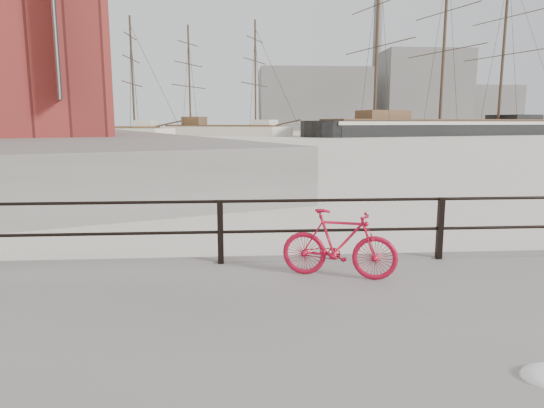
# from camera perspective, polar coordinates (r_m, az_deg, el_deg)

# --- Properties ---
(ground) EXTENTS (400.00, 400.00, 0.00)m
(ground) POSITION_cam_1_polar(r_m,az_deg,el_deg) (8.56, 18.45, -8.09)
(ground) COLOR white
(ground) RESTS_ON ground
(far_quay) EXTENTS (78.44, 148.07, 1.80)m
(far_quay) POSITION_cam_1_polar(r_m,az_deg,el_deg) (87.60, -29.29, 7.36)
(far_quay) COLOR gray
(far_quay) RESTS_ON ground
(guardrail) EXTENTS (28.00, 0.10, 1.00)m
(guardrail) POSITION_cam_1_polar(r_m,az_deg,el_deg) (8.21, 19.16, -2.74)
(guardrail) COLOR black
(guardrail) RESTS_ON promenade
(bicycle) EXTENTS (1.61, 0.76, 0.98)m
(bicycle) POSITION_cam_1_polar(r_m,az_deg,el_deg) (6.90, 7.90, -4.66)
(bicycle) COLOR #B70C29
(bicycle) RESTS_ON promenade
(barque_black) EXTENTS (66.24, 38.50, 35.42)m
(barque_black) POSITION_cam_1_polar(r_m,az_deg,el_deg) (96.70, 19.04, 7.62)
(barque_black) COLOR black
(barque_black) RESTS_ON ground
(schooner_mid) EXTENTS (31.58, 23.24, 20.91)m
(schooner_mid) POSITION_cam_1_polar(r_m,az_deg,el_deg) (90.65, -5.84, 7.99)
(schooner_mid) COLOR silver
(schooner_mid) RESTS_ON ground
(schooner_left) EXTENTS (25.75, 12.72, 19.06)m
(schooner_left) POSITION_cam_1_polar(r_m,az_deg,el_deg) (80.45, -19.77, 7.28)
(schooner_left) COLOR beige
(schooner_left) RESTS_ON ground
(industrial_west) EXTENTS (32.00, 18.00, 18.00)m
(industrial_west) POSITION_cam_1_polar(r_m,az_deg,el_deg) (149.46, 4.84, 12.09)
(industrial_west) COLOR gray
(industrial_west) RESTS_ON ground
(industrial_mid) EXTENTS (26.00, 20.00, 24.00)m
(industrial_mid) POSITION_cam_1_polar(r_m,az_deg,el_deg) (163.52, 17.07, 12.55)
(industrial_mid) COLOR gray
(industrial_mid) RESTS_ON ground
(industrial_east) EXTENTS (20.00, 16.00, 14.00)m
(industrial_east) POSITION_cam_1_polar(r_m,az_deg,el_deg) (177.28, 23.46, 10.31)
(industrial_east) COLOR gray
(industrial_east) RESTS_ON ground
(smokestack) EXTENTS (2.80, 2.80, 44.00)m
(smokestack) POSITION_cam_1_polar(r_m,az_deg,el_deg) (165.02, 12.21, 16.21)
(smokestack) COLOR gray
(smokestack) RESTS_ON ground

